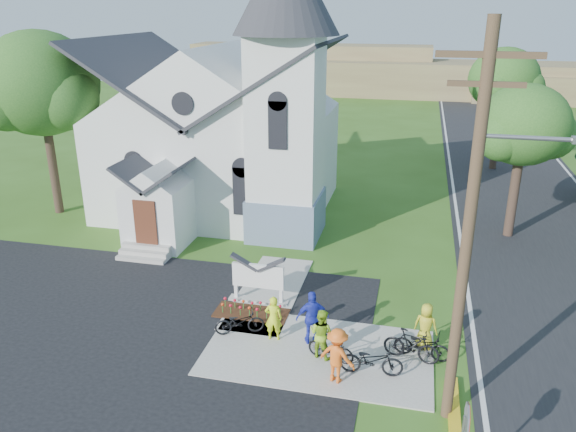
% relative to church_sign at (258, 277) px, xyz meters
% --- Properties ---
extents(ground, '(120.00, 120.00, 0.00)m').
position_rel_church_sign_xyz_m(ground, '(1.20, -3.20, -1.03)').
color(ground, '#365B1A').
rests_on(ground, ground).
extents(parking_lot, '(20.00, 16.00, 0.02)m').
position_rel_church_sign_xyz_m(parking_lot, '(-5.80, -5.20, -1.02)').
color(parking_lot, black).
rests_on(parking_lot, ground).
extents(road, '(8.00, 90.00, 0.02)m').
position_rel_church_sign_xyz_m(road, '(11.20, 11.80, -1.02)').
color(road, black).
rests_on(road, ground).
extents(sidewalk, '(7.00, 4.00, 0.05)m').
position_rel_church_sign_xyz_m(sidewalk, '(2.70, -2.70, -1.00)').
color(sidewalk, '#A19D91').
rests_on(sidewalk, ground).
extents(church, '(12.35, 12.00, 13.00)m').
position_rel_church_sign_xyz_m(church, '(-4.28, 9.28, 4.22)').
color(church, white).
rests_on(church, ground).
extents(church_sign, '(2.20, 0.40, 1.70)m').
position_rel_church_sign_xyz_m(church_sign, '(0.00, 0.00, 0.00)').
color(church_sign, '#A19D91').
rests_on(church_sign, ground).
extents(flower_bed, '(2.60, 1.10, 0.07)m').
position_rel_church_sign_xyz_m(flower_bed, '(0.00, -0.90, -0.99)').
color(flower_bed, '#331F0D').
rests_on(flower_bed, ground).
extents(utility_pole, '(3.45, 0.28, 10.00)m').
position_rel_church_sign_xyz_m(utility_pole, '(6.56, -4.70, 4.38)').
color(utility_pole, '#4B3425').
rests_on(utility_pole, ground).
extents(tree_lot_corner, '(5.60, 5.60, 9.15)m').
position_rel_church_sign_xyz_m(tree_lot_corner, '(-12.80, 6.80, 5.58)').
color(tree_lot_corner, '#33231C').
rests_on(tree_lot_corner, ground).
extents(tree_road_near, '(4.00, 4.00, 7.05)m').
position_rel_church_sign_xyz_m(tree_road_near, '(9.70, 8.80, 4.18)').
color(tree_road_near, '#33231C').
rests_on(tree_road_near, ground).
extents(tree_road_mid, '(4.40, 4.40, 7.80)m').
position_rel_church_sign_xyz_m(tree_road_mid, '(10.20, 20.80, 4.75)').
color(tree_road_mid, '#33231C').
rests_on(tree_road_mid, ground).
extents(distant_hills, '(61.00, 10.00, 5.60)m').
position_rel_church_sign_xyz_m(distant_hills, '(4.56, 53.13, 1.15)').
color(distant_hills, brown).
rests_on(distant_hills, ground).
extents(cyclist_0, '(0.60, 0.43, 1.52)m').
position_rel_church_sign_xyz_m(cyclist_0, '(1.17, -2.29, -0.21)').
color(cyclist_0, '#DEF81D').
rests_on(cyclist_0, sidewalk).
extents(bike_0, '(1.70, 1.15, 0.85)m').
position_rel_church_sign_xyz_m(bike_0, '(-0.00, -2.24, -0.55)').
color(bike_0, black).
rests_on(bike_0, sidewalk).
extents(cyclist_1, '(0.93, 0.83, 1.59)m').
position_rel_church_sign_xyz_m(cyclist_1, '(2.81, -2.88, -0.18)').
color(cyclist_1, '#90C324').
rests_on(cyclist_1, sidewalk).
extents(bike_1, '(1.54, 0.74, 0.89)m').
position_rel_church_sign_xyz_m(bike_1, '(3.15, -3.05, -0.53)').
color(bike_1, black).
rests_on(bike_1, sidewalk).
extents(cyclist_2, '(1.14, 0.78, 1.80)m').
position_rel_church_sign_xyz_m(cyclist_2, '(2.41, -2.21, -0.08)').
color(cyclist_2, '#2633C0').
rests_on(cyclist_2, sidewalk).
extents(bike_2, '(1.87, 0.75, 0.96)m').
position_rel_church_sign_xyz_m(bike_2, '(4.40, -3.45, -0.50)').
color(bike_2, black).
rests_on(bike_2, sidewalk).
extents(cyclist_3, '(1.23, 0.95, 1.67)m').
position_rel_church_sign_xyz_m(cyclist_3, '(3.46, -3.97, -0.14)').
color(cyclist_3, orange).
rests_on(cyclist_3, sidewalk).
extents(bike_3, '(1.78, 0.84, 1.03)m').
position_rel_church_sign_xyz_m(bike_3, '(5.51, -2.47, -0.46)').
color(bike_3, black).
rests_on(bike_3, sidewalk).
extents(cyclist_4, '(0.85, 0.66, 1.53)m').
position_rel_church_sign_xyz_m(cyclist_4, '(5.90, -1.69, -0.21)').
color(cyclist_4, gold).
rests_on(cyclist_4, sidewalk).
extents(bike_4, '(1.78, 0.85, 0.90)m').
position_rel_church_sign_xyz_m(bike_4, '(5.82, -2.27, -0.53)').
color(bike_4, black).
rests_on(bike_4, sidewalk).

